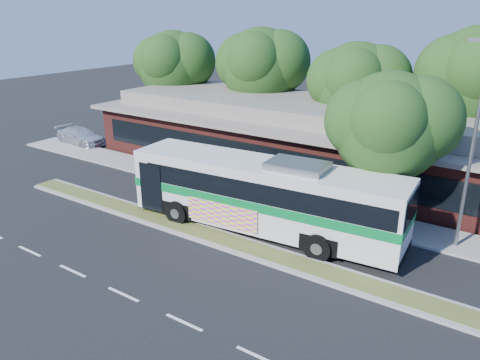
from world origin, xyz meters
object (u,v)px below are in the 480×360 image
at_px(transit_bus, 265,191).
at_px(sidewalk_tree, 398,125).
at_px(lamp_post, 472,143).
at_px(sedan, 80,136).

relative_size(transit_bus, sidewalk_tree, 1.78).
bearing_deg(lamp_post, transit_bus, -157.02).
bearing_deg(sidewalk_tree, sedan, 176.64).
xyz_separation_m(transit_bus, sedan, (-20.34, 5.19, -1.43)).
bearing_deg(sidewalk_tree, transit_bus, -142.27).
bearing_deg(sedan, transit_bus, -101.59).
height_order(lamp_post, sedan, lamp_post).
relative_size(lamp_post, sedan, 1.98).
distance_m(lamp_post, transit_bus, 9.13).
relative_size(transit_bus, sedan, 2.96).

